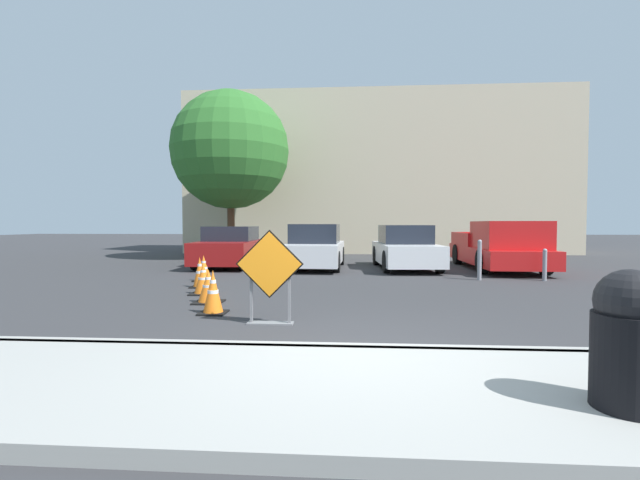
% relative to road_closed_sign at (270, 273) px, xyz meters
% --- Properties ---
extents(ground_plane, '(96.00, 96.00, 0.00)m').
position_rel_road_closed_sign_xyz_m(ground_plane, '(1.33, 8.49, -0.79)').
color(ground_plane, '#333335').
extents(sidewalk_strip, '(31.17, 2.34, 0.14)m').
position_rel_road_closed_sign_xyz_m(sidewalk_strip, '(1.33, -2.68, -0.72)').
color(sidewalk_strip, '#999993').
rests_on(sidewalk_strip, ground_plane).
extents(curb_lip, '(31.17, 0.20, 0.14)m').
position_rel_road_closed_sign_xyz_m(curb_lip, '(1.33, -1.51, -0.72)').
color(curb_lip, '#999993').
rests_on(curb_lip, ground_plane).
extents(road_closed_sign, '(1.03, 0.20, 1.44)m').
position_rel_road_closed_sign_xyz_m(road_closed_sign, '(0.00, 0.00, 0.00)').
color(road_closed_sign, black).
rests_on(road_closed_sign, ground_plane).
extents(traffic_cone_nearest, '(0.45, 0.45, 0.74)m').
position_rel_road_closed_sign_xyz_m(traffic_cone_nearest, '(-1.11, 0.71, -0.42)').
color(traffic_cone_nearest, black).
rests_on(traffic_cone_nearest, ground_plane).
extents(traffic_cone_second, '(0.53, 0.53, 0.65)m').
position_rel_road_closed_sign_xyz_m(traffic_cone_second, '(-1.51, 1.67, -0.47)').
color(traffic_cone_second, black).
rests_on(traffic_cone_second, ground_plane).
extents(traffic_cone_third, '(0.52, 0.52, 0.68)m').
position_rel_road_closed_sign_xyz_m(traffic_cone_third, '(-1.95, 2.66, -0.46)').
color(traffic_cone_third, black).
rests_on(traffic_cone_third, ground_plane).
extents(traffic_cone_fourth, '(0.41, 0.41, 0.73)m').
position_rel_road_closed_sign_xyz_m(traffic_cone_fourth, '(-2.37, 3.61, -0.43)').
color(traffic_cone_fourth, black).
rests_on(traffic_cone_fourth, ground_plane).
extents(traffic_cone_fifth, '(0.49, 0.49, 0.69)m').
position_rel_road_closed_sign_xyz_m(traffic_cone_fifth, '(-2.67, 4.74, -0.45)').
color(traffic_cone_fifth, black).
rests_on(traffic_cone_fifth, ground_plane).
extents(parked_car_nearest, '(2.00, 4.27, 1.43)m').
position_rel_road_closed_sign_xyz_m(parked_car_nearest, '(-3.07, 8.78, -0.12)').
color(parked_car_nearest, maroon).
rests_on(parked_car_nearest, ground_plane).
extents(parked_car_second, '(1.99, 4.16, 1.52)m').
position_rel_road_closed_sign_xyz_m(parked_car_second, '(0.02, 8.32, -0.09)').
color(parked_car_second, silver).
rests_on(parked_car_second, ground_plane).
extents(parked_car_third, '(2.03, 4.31, 1.48)m').
position_rel_road_closed_sign_xyz_m(parked_car_third, '(3.09, 8.32, -0.10)').
color(parked_car_third, silver).
rests_on(parked_car_third, ground_plane).
extents(pickup_truck, '(2.18, 5.43, 1.61)m').
position_rel_road_closed_sign_xyz_m(pickup_truck, '(6.17, 8.09, -0.06)').
color(pickup_truck, red).
rests_on(pickup_truck, ground_plane).
extents(trash_bin, '(0.51, 0.51, 1.05)m').
position_rel_road_closed_sign_xyz_m(trash_bin, '(3.28, -3.05, -0.12)').
color(trash_bin, black).
rests_on(trash_bin, sidewalk_strip).
extents(bollard_nearest, '(0.12, 0.12, 1.10)m').
position_rel_road_closed_sign_xyz_m(bollard_nearest, '(4.71, 5.43, -0.21)').
color(bollard_nearest, gray).
rests_on(bollard_nearest, ground_plane).
extents(bollard_second, '(0.12, 0.12, 0.86)m').
position_rel_road_closed_sign_xyz_m(bollard_second, '(6.42, 5.43, -0.33)').
color(bollard_second, gray).
rests_on(bollard_second, ground_plane).
extents(building_facade_backdrop, '(20.05, 5.00, 8.33)m').
position_rel_road_closed_sign_xyz_m(building_facade_backdrop, '(2.63, 17.65, 3.38)').
color(building_facade_backdrop, beige).
rests_on(building_facade_backdrop, ground_plane).
extents(street_tree_behind_lot, '(5.08, 5.08, 7.26)m').
position_rel_road_closed_sign_xyz_m(street_tree_behind_lot, '(-3.96, 12.00, 3.93)').
color(street_tree_behind_lot, '#513823').
rests_on(street_tree_behind_lot, ground_plane).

